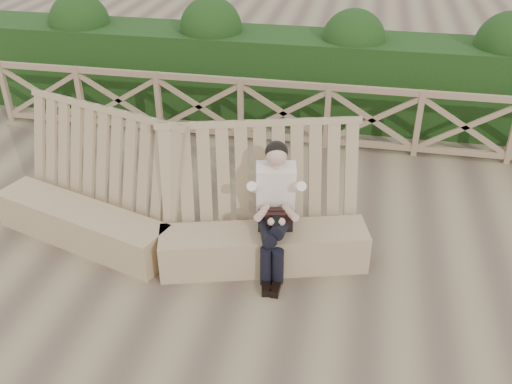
# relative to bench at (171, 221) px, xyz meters

# --- Properties ---
(ground) EXTENTS (60.00, 60.00, 0.00)m
(ground) POSITION_rel_bench_xyz_m (0.87, -0.33, -0.41)
(ground) COLOR brown
(ground) RESTS_ON ground
(bench) EXTENTS (4.76, 1.45, 1.62)m
(bench) POSITION_rel_bench_xyz_m (0.00, 0.00, 0.00)
(bench) COLOR #9F7B5B
(bench) RESTS_ON ground
(woman) EXTENTS (0.50, 0.98, 1.56)m
(woman) POSITION_rel_bench_xyz_m (1.27, -0.04, 0.42)
(woman) COLOR black
(woman) RESTS_ON ground
(guardrail) EXTENTS (10.10, 0.09, 1.10)m
(guardrail) POSITION_rel_bench_xyz_m (0.87, 3.17, 0.14)
(guardrail) COLOR #8D7252
(guardrail) RESTS_ON ground
(hedge) EXTENTS (12.00, 1.20, 1.50)m
(hedge) POSITION_rel_bench_xyz_m (0.87, 4.37, 0.34)
(hedge) COLOR black
(hedge) RESTS_ON ground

